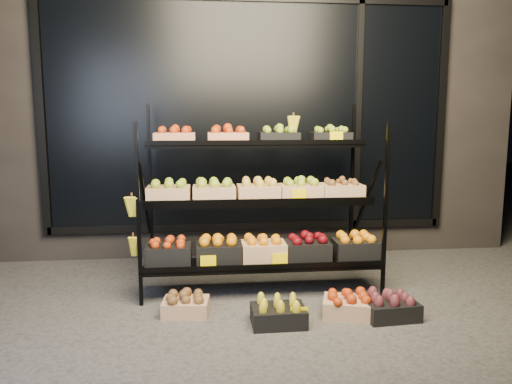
{
  "coord_description": "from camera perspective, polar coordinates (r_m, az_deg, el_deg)",
  "views": [
    {
      "loc": [
        -0.51,
        -3.82,
        1.54
      ],
      "look_at": [
        -0.04,
        0.55,
        0.87
      ],
      "focal_mm": 35.0,
      "sensor_mm": 36.0,
      "label": 1
    }
  ],
  "objects": [
    {
      "name": "tag_floor_b",
      "position": [
        3.79,
        4.95,
        -14.4
      ],
      "size": [
        0.13,
        0.01,
        0.12
      ],
      "primitive_type": "cube",
      "color": "#FDDC00",
      "rests_on": "ground"
    },
    {
      "name": "building",
      "position": [
        6.43,
        -1.65,
        10.47
      ],
      "size": [
        6.0,
        2.08,
        3.5
      ],
      "color": "#2D2826",
      "rests_on": "ground"
    },
    {
      "name": "ground",
      "position": [
        4.15,
        1.35,
        -13.17
      ],
      "size": [
        24.0,
        24.0,
        0.0
      ],
      "primitive_type": "plane",
      "color": "#514F4C",
      "rests_on": "ground"
    },
    {
      "name": "floor_crate_right",
      "position": [
        4.07,
        15.08,
        -12.5
      ],
      "size": [
        0.42,
        0.33,
        0.2
      ],
      "rotation": [
        0.0,
        0.0,
        0.08
      ],
      "color": "black",
      "rests_on": "ground"
    },
    {
      "name": "floor_crate_midright",
      "position": [
        4.04,
        10.56,
        -12.5
      ],
      "size": [
        0.46,
        0.39,
        0.2
      ],
      "rotation": [
        0.0,
        0.0,
        -0.29
      ],
      "color": "tan",
      "rests_on": "ground"
    },
    {
      "name": "floor_crate_left",
      "position": [
        4.04,
        -8.04,
        -12.54
      ],
      "size": [
        0.38,
        0.29,
        0.19
      ],
      "rotation": [
        0.0,
        0.0,
        -0.1
      ],
      "color": "tan",
      "rests_on": "ground"
    },
    {
      "name": "display_rack",
      "position": [
        4.51,
        0.2,
        -0.99
      ],
      "size": [
        2.18,
        1.02,
        1.66
      ],
      "color": "black",
      "rests_on": "ground"
    },
    {
      "name": "floor_crate_midleft",
      "position": [
        3.82,
        2.57,
        -13.58
      ],
      "size": [
        0.4,
        0.3,
        0.2
      ],
      "rotation": [
        0.0,
        0.0,
        0.01
      ],
      "color": "black",
      "rests_on": "ground"
    }
  ]
}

